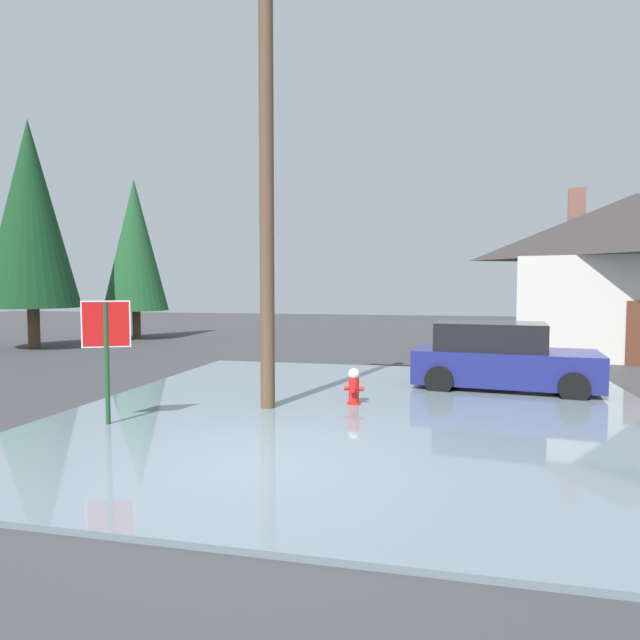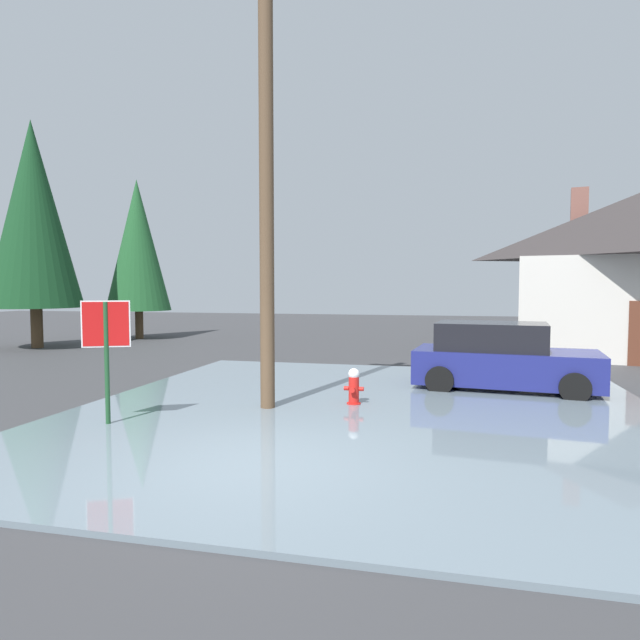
% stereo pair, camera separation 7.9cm
% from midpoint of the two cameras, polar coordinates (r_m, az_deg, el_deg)
% --- Properties ---
extents(ground_plane, '(80.00, 80.00, 0.10)m').
position_cam_midpoint_polar(ground_plane, '(7.62, -6.67, -15.50)').
color(ground_plane, '#38383A').
extents(flood_puddle, '(11.06, 11.62, 0.07)m').
position_cam_midpoint_polar(flood_puddle, '(10.66, 4.55, -9.47)').
color(flood_puddle, slate).
rests_on(flood_puddle, ground).
extents(lane_stop_bar, '(3.28, 0.61, 0.01)m').
position_cam_midpoint_polar(lane_stop_bar, '(5.76, -9.94, -21.42)').
color(lane_stop_bar, silver).
rests_on(lane_stop_bar, ground).
extents(stop_sign_near, '(0.73, 0.36, 2.20)m').
position_cam_midpoint_polar(stop_sign_near, '(9.94, -21.74, -1.70)').
color(stop_sign_near, '#1E4C28').
rests_on(stop_sign_near, ground).
extents(fire_hydrant, '(0.40, 0.34, 0.79)m').
position_cam_midpoint_polar(fire_hydrant, '(11.01, 3.37, -7.16)').
color(fire_hydrant, red).
rests_on(fire_hydrant, ground).
extents(utility_pole, '(1.60, 0.28, 9.32)m').
position_cam_midpoint_polar(utility_pole, '(10.79, -5.86, 16.40)').
color(utility_pole, brown).
rests_on(utility_pole, ground).
extents(house, '(8.92, 7.29, 6.12)m').
position_cam_midpoint_polar(house, '(21.95, 30.01, 4.39)').
color(house, beige).
rests_on(house, ground).
extents(parked_car, '(4.28, 2.44, 1.59)m').
position_cam_midpoint_polar(parked_car, '(13.40, 18.26, -3.82)').
color(parked_car, navy).
rests_on(parked_car, ground).
extents(pine_tree_tall_left, '(2.96, 2.96, 7.40)m').
position_cam_midpoint_polar(pine_tree_tall_left, '(26.85, -18.94, 7.43)').
color(pine_tree_tall_left, '#4C3823').
rests_on(pine_tree_tall_left, ground).
extents(pine_tree_mid_left, '(3.58, 3.58, 8.95)m').
position_cam_midpoint_polar(pine_tree_mid_left, '(24.44, -28.23, 9.76)').
color(pine_tree_mid_left, '#4C3823').
rests_on(pine_tree_mid_left, ground).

